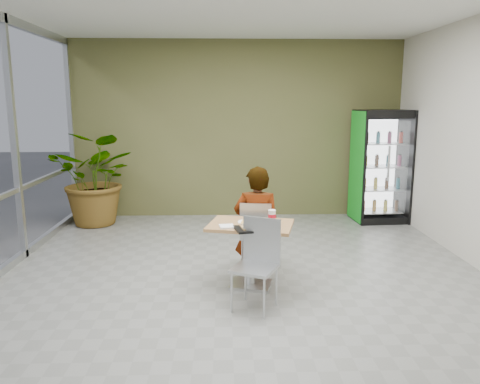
% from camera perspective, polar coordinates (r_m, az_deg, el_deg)
% --- Properties ---
extents(ground, '(7.00, 7.00, 0.00)m').
position_cam_1_polar(ground, '(5.52, 0.62, -11.48)').
color(ground, gray).
rests_on(ground, ground).
extents(room_envelope, '(6.00, 7.00, 3.20)m').
position_cam_1_polar(room_envelope, '(5.13, 0.66, 5.27)').
color(room_envelope, beige).
rests_on(room_envelope, ground).
extents(dining_table, '(1.06, 0.85, 0.75)m').
position_cam_1_polar(dining_table, '(5.36, 1.29, -6.10)').
color(dining_table, '#B3784C').
rests_on(dining_table, ground).
extents(chair_far, '(0.44, 0.45, 0.88)m').
position_cam_1_polar(chair_far, '(5.92, 1.97, -4.67)').
color(chair_far, '#AFB2B4').
rests_on(chair_far, ground).
extents(chair_near, '(0.55, 0.55, 0.93)m').
position_cam_1_polar(chair_near, '(4.87, 2.23, -7.78)').
color(chair_near, '#AFB2B4').
rests_on(chair_near, ground).
extents(seated_woman, '(0.65, 0.47, 1.62)m').
position_cam_1_polar(seated_woman, '(5.96, 2.08, -4.58)').
color(seated_woman, black).
rests_on(seated_woman, ground).
extents(pizza_plate, '(0.32, 0.25, 0.03)m').
position_cam_1_polar(pizza_plate, '(5.35, 0.94, -3.57)').
color(pizza_plate, white).
rests_on(pizza_plate, dining_table).
extents(soda_cup, '(0.09, 0.09, 0.16)m').
position_cam_1_polar(soda_cup, '(5.31, 3.92, -3.06)').
color(soda_cup, white).
rests_on(soda_cup, dining_table).
extents(napkin_stack, '(0.18, 0.18, 0.02)m').
position_cam_1_polar(napkin_stack, '(5.15, -1.62, -4.21)').
color(napkin_stack, white).
rests_on(napkin_stack, dining_table).
extents(cafeteria_tray, '(0.46, 0.37, 0.02)m').
position_cam_1_polar(cafeteria_tray, '(5.06, 1.72, -4.48)').
color(cafeteria_tray, black).
rests_on(cafeteria_tray, dining_table).
extents(beverage_fridge, '(0.95, 0.75, 1.97)m').
position_cam_1_polar(beverage_fridge, '(8.63, 16.82, 3.02)').
color(beverage_fridge, black).
rests_on(beverage_fridge, ground).
extents(potted_plant, '(1.69, 1.54, 1.62)m').
position_cam_1_polar(potted_plant, '(8.41, -16.98, 1.59)').
color(potted_plant, '#346026').
rests_on(potted_plant, ground).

